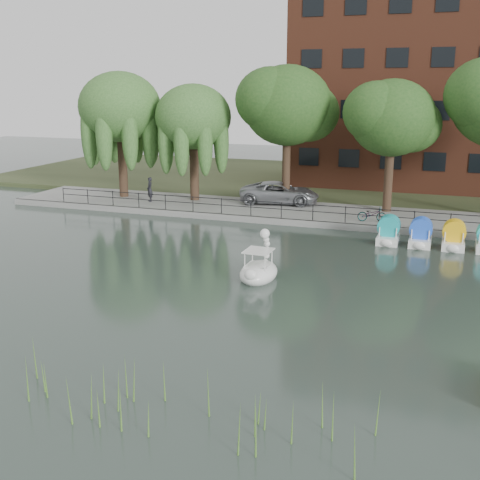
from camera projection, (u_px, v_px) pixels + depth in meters
The scene contains 16 objects.
ground_plane at pixel (198, 291), 25.58m from camera, with size 120.00×120.00×0.00m, color #415049.
promenade at pixel (292, 212), 40.14m from camera, with size 40.00×6.00×0.40m, color gray.
kerb at pixel (280, 222), 37.45m from camera, with size 40.00×0.25×0.40m, color gray.
land_strip at pixel (332, 181), 52.93m from camera, with size 60.00×22.00×0.36m, color #47512D.
railing at pixel (281, 206), 37.39m from camera, with size 32.00×0.05×1.00m.
apartment_building at pixel (422, 73), 48.33m from camera, with size 20.00×10.07×18.00m.
willow_left at pixel (120, 107), 43.05m from camera, with size 5.88×5.88×9.01m.
willow_mid at pixel (193, 117), 41.91m from camera, with size 5.32×5.32×8.15m.
broadleaf_center at pixel (287, 106), 40.54m from camera, with size 6.00×6.00×9.25m.
broadleaf_right at pixel (392, 119), 38.02m from camera, with size 5.40×5.40×8.32m.
minivan at pixel (279, 191), 41.82m from camera, with size 6.27×2.88×1.74m, color gray.
bicycle at pixel (372, 213), 36.48m from camera, with size 1.72×0.60×1.00m, color gray.
pedestrian at pixel (150, 188), 42.49m from camera, with size 0.71×0.48×1.98m, color black.
swan_boat at pixel (259, 269), 27.08m from camera, with size 1.65×2.65×2.14m.
pedal_boat_row at pixel (454, 237), 32.00m from camera, with size 7.95×1.70×1.40m.
reed_bank at pixel (127, 390), 16.12m from camera, with size 24.00×2.40×1.20m.
Camera 1 is at (9.67, -22.25, 8.60)m, focal length 45.00 mm.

